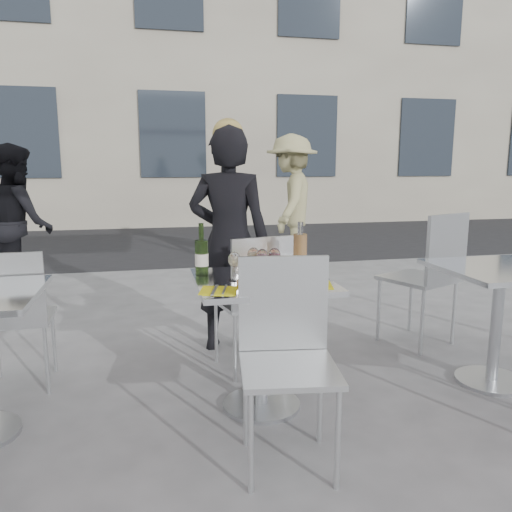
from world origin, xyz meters
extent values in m
plane|color=slate|center=(0.00, 0.00, 0.00)|extent=(80.00, 80.00, 0.00)
cube|color=black|center=(0.00, 6.50, 0.00)|extent=(24.00, 5.00, 0.00)
cube|color=#B8B098|center=(0.00, 10.00, 5.00)|extent=(24.00, 3.00, 10.00)
cylinder|color=#B7BABF|center=(0.00, 0.00, 0.01)|extent=(0.44, 0.44, 0.02)
cylinder|color=#B7BABF|center=(0.00, 0.00, 0.37)|extent=(0.07, 0.07, 0.72)
cube|color=silver|center=(0.00, 0.00, 0.73)|extent=(0.72, 0.72, 0.03)
cylinder|color=#B7BABF|center=(1.50, 0.00, 0.01)|extent=(0.44, 0.44, 0.02)
cylinder|color=#B7BABF|center=(1.50, 0.00, 0.37)|extent=(0.07, 0.07, 0.72)
cube|color=silver|center=(1.50, 0.00, 0.73)|extent=(0.72, 0.72, 0.03)
cylinder|color=silver|center=(0.19, 0.78, 0.23)|extent=(0.02, 0.02, 0.45)
cylinder|color=silver|center=(-0.16, 0.71, 0.23)|extent=(0.02, 0.02, 0.45)
cylinder|color=silver|center=(0.26, 0.43, 0.23)|extent=(0.02, 0.02, 0.45)
cylinder|color=silver|center=(-0.09, 0.36, 0.23)|extent=(0.02, 0.02, 0.45)
cube|color=silver|center=(0.05, 0.57, 0.46)|extent=(0.49, 0.49, 0.03)
cube|color=silver|center=(0.09, 0.36, 0.70)|extent=(0.42, 0.11, 0.45)
cylinder|color=silver|center=(-0.22, -0.74, 0.23)|extent=(0.02, 0.02, 0.46)
cylinder|color=silver|center=(0.15, -0.79, 0.23)|extent=(0.02, 0.02, 0.46)
cylinder|color=silver|center=(-0.17, -0.37, 0.23)|extent=(0.02, 0.02, 0.46)
cylinder|color=silver|center=(0.20, -0.42, 0.23)|extent=(0.02, 0.02, 0.46)
cube|color=silver|center=(-0.01, -0.58, 0.47)|extent=(0.48, 0.48, 0.03)
cube|color=silver|center=(0.02, -0.37, 0.71)|extent=(0.43, 0.08, 0.46)
cylinder|color=silver|center=(-1.24, 0.77, 0.21)|extent=(0.02, 0.02, 0.43)
cylinder|color=silver|center=(-1.22, 0.43, 0.21)|extent=(0.02, 0.02, 0.43)
cube|color=silver|center=(-1.40, 0.59, 0.44)|extent=(0.42, 0.42, 0.02)
cube|color=silver|center=(-1.39, 0.39, 0.66)|extent=(0.40, 0.04, 0.43)
cylinder|color=silver|center=(1.50, 1.04, 0.25)|extent=(0.03, 0.03, 0.50)
cylinder|color=silver|center=(1.14, 0.88, 0.25)|extent=(0.03, 0.03, 0.50)
cylinder|color=silver|center=(1.66, 0.67, 0.25)|extent=(0.03, 0.03, 0.50)
cylinder|color=silver|center=(1.30, 0.51, 0.25)|extent=(0.03, 0.03, 0.50)
cube|color=silver|center=(1.40, 0.78, 0.51)|extent=(0.61, 0.61, 0.03)
cube|color=silver|center=(1.50, 0.56, 0.77)|extent=(0.44, 0.21, 0.50)
imported|color=black|center=(-0.03, 0.95, 0.82)|extent=(0.70, 0.58, 1.63)
imported|color=black|center=(-1.87, 2.81, 0.79)|extent=(0.85, 0.94, 1.57)
imported|color=tan|center=(1.24, 3.67, 0.88)|extent=(1.06, 1.30, 1.75)
cylinder|color=tan|center=(-0.01, -0.13, 0.76)|extent=(0.30, 0.30, 0.02)
cylinder|color=#D0C387|center=(-0.01, -0.13, 0.77)|extent=(0.27, 0.27, 0.00)
cylinder|color=white|center=(0.06, 0.22, 0.76)|extent=(0.34, 0.34, 0.01)
cylinder|color=tan|center=(0.06, 0.21, 0.77)|extent=(0.30, 0.30, 0.02)
cylinder|color=#D0C387|center=(0.06, 0.21, 0.78)|extent=(0.26, 0.26, 0.00)
cylinder|color=white|center=(0.00, 0.06, 0.76)|extent=(0.22, 0.22, 0.01)
ellipsoid|color=#1B6A1A|center=(0.00, 0.06, 0.80)|extent=(0.15, 0.15, 0.08)
sphere|color=#B21914|center=(0.04, 0.08, 0.81)|extent=(0.03, 0.03, 0.03)
cylinder|color=#35541F|center=(-0.31, 0.16, 0.85)|extent=(0.07, 0.07, 0.20)
cone|color=#35541F|center=(-0.31, 0.16, 0.95)|extent=(0.07, 0.07, 0.03)
cylinder|color=#35541F|center=(-0.31, 0.16, 0.99)|extent=(0.03, 0.03, 0.10)
cylinder|color=silver|center=(-0.31, 0.16, 0.84)|extent=(0.07, 0.08, 0.07)
cylinder|color=tan|center=(0.26, 0.15, 0.86)|extent=(0.08, 0.08, 0.22)
cylinder|color=white|center=(0.26, 0.15, 1.00)|extent=(0.03, 0.03, 0.08)
cylinder|color=white|center=(0.19, -0.01, 0.80)|extent=(0.06, 0.06, 0.09)
cylinder|color=silver|center=(0.19, -0.01, 0.85)|extent=(0.06, 0.06, 0.02)
cylinder|color=white|center=(-0.15, 0.00, 0.75)|extent=(0.06, 0.06, 0.00)
cylinder|color=white|center=(-0.15, 0.00, 0.80)|extent=(0.01, 0.01, 0.09)
ellipsoid|color=white|center=(-0.15, 0.00, 0.86)|extent=(0.07, 0.07, 0.08)
ellipsoid|color=beige|center=(-0.15, 0.00, 0.85)|extent=(0.05, 0.05, 0.05)
cylinder|color=white|center=(-0.02, 0.11, 0.75)|extent=(0.06, 0.06, 0.00)
cylinder|color=white|center=(-0.02, 0.11, 0.80)|extent=(0.01, 0.01, 0.09)
ellipsoid|color=white|center=(-0.02, 0.11, 0.86)|extent=(0.07, 0.07, 0.08)
ellipsoid|color=beige|center=(-0.02, 0.11, 0.85)|extent=(0.05, 0.05, 0.05)
cylinder|color=white|center=(0.01, 0.05, 0.75)|extent=(0.06, 0.06, 0.00)
cylinder|color=white|center=(0.01, 0.05, 0.80)|extent=(0.01, 0.01, 0.09)
ellipsoid|color=white|center=(0.01, 0.05, 0.86)|extent=(0.07, 0.07, 0.08)
ellipsoid|color=#3F0913|center=(0.01, 0.05, 0.85)|extent=(0.05, 0.05, 0.05)
cylinder|color=white|center=(0.09, 0.07, 0.75)|extent=(0.06, 0.06, 0.00)
cylinder|color=white|center=(0.09, 0.07, 0.80)|extent=(0.01, 0.01, 0.09)
ellipsoid|color=white|center=(0.09, 0.07, 0.86)|extent=(0.07, 0.07, 0.08)
ellipsoid|color=#3F0913|center=(0.09, 0.07, 0.85)|extent=(0.05, 0.05, 0.05)
cube|color=yellow|center=(-0.27, -0.21, 0.75)|extent=(0.22, 0.22, 0.00)
cube|color=#B7BABF|center=(-0.29, -0.21, 0.76)|extent=(0.06, 0.20, 0.00)
cube|color=#B7BABF|center=(-0.24, -0.21, 0.76)|extent=(0.05, 0.18, 0.00)
cube|color=yellow|center=(0.23, -0.20, 0.75)|extent=(0.22, 0.22, 0.00)
cube|color=#B7BABF|center=(0.21, -0.20, 0.76)|extent=(0.06, 0.20, 0.00)
cube|color=#B7BABF|center=(0.26, -0.20, 0.76)|extent=(0.05, 0.18, 0.00)
camera|label=1|loc=(-0.60, -2.59, 1.36)|focal=35.00mm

